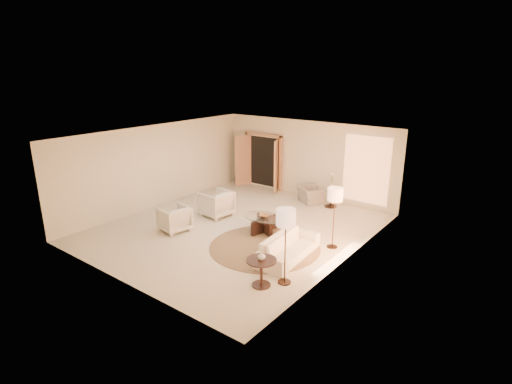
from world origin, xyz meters
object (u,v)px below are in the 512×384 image
Objects in this scene: armchair_right at (174,218)px; accent_chair at (310,192)px; bowl at (265,216)px; end_table at (261,268)px; sofa at (289,247)px; end_vase at (261,256)px; armchair_left at (216,202)px; coffee_table at (265,223)px; side_vase at (332,186)px; side_table at (331,196)px; floor_lamp_near at (335,197)px; floor_lamp_far at (286,221)px.

accent_chair is at bearing 168.90° from armchair_right.
armchair_right is 0.93× the size of accent_chair.
bowl is at bearing 134.83° from armchair_right.
end_table is 2.13× the size of bowl.
sofa is 1.57m from end_vase.
armchair_left reaches higher than coffee_table.
side_vase is at bearing 145.84° from armchair_left.
side_table is 0.38× the size of floor_lamp_near.
side_vase reaches higher than accent_chair.
sofa is 1.77m from floor_lamp_near.
side_table reaches higher than sofa.
end_vase is at bearing -55.21° from coffee_table.
end_table is at bearing 0.00° from end_vase.
end_vase is (3.90, -0.97, 0.32)m from armchair_right.
side_vase is (0.50, 3.19, 0.44)m from coffee_table.
coffee_table is 0.99× the size of floor_lamp_far.
end_vase is (1.70, -2.45, 0.42)m from coffee_table.
bowl is (-1.70, 2.45, 0.08)m from end_table.
end_table is (1.70, -2.45, 0.13)m from coffee_table.
floor_lamp_far is at bearing -90.00° from floor_lamp_near.
side_table is at bearing 106.45° from floor_lamp_far.
coffee_table is 3.02m from end_vase.
end_table is (2.02, -5.64, 0.05)m from accent_chair.
side_table is 5.57m from floor_lamp_far.
armchair_left reaches higher than accent_chair.
bowl is (0.00, -0.00, 0.22)m from coffee_table.
end_table is at bearing 86.82° from armchair_right.
accent_chair is at bearing 156.15° from armchair_left.
end_vase is at bearing -77.93° from side_table.
floor_lamp_near is (0.59, 1.24, 1.12)m from sofa.
floor_lamp_far is (2.36, -5.23, 1.10)m from accent_chair.
coffee_table is at bearing 91.21° from armchair_left.
side_table is at bearing 102.07° from end_table.
accent_chair is at bearing 95.72° from bowl.
armchair_right reaches higher than end_table.
side_table is 0.36× the size of floor_lamp_far.
bowl is 2.99m from end_vase.
accent_chair reaches higher than coffee_table.
side_vase is (-1.55, 2.91, -0.67)m from floor_lamp_near.
side_vase is (-1.21, 5.64, 0.02)m from end_vase.
armchair_left is at bearing 175.10° from coffee_table.
armchair_left is 3.96m from side_vase.
armchair_left reaches higher than end_vase.
floor_lamp_near is (2.04, 0.28, 1.11)m from coffee_table.
bowl is 1.71× the size of end_vase.
floor_lamp_near reaches higher than armchair_right.
end_vase is at bearing -129.42° from floor_lamp_far.
end_table is at bearing 61.17° from armchair_left.
side_vase reaches higher than coffee_table.
armchair_left is 0.55× the size of floor_lamp_near.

